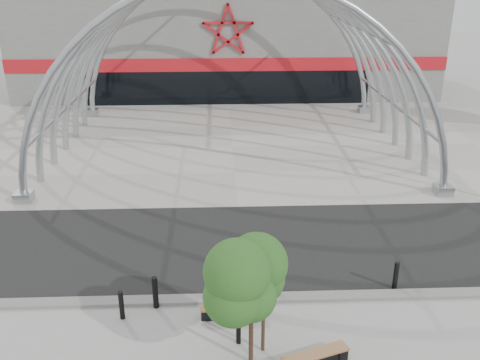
% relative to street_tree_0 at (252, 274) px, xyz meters
% --- Properties ---
extents(ground, '(140.00, 140.00, 0.00)m').
position_rel_street_tree_0_xyz_m(ground, '(-0.01, 3.24, -2.91)').
color(ground, '#9C9D97').
rests_on(ground, ground).
extents(road, '(140.00, 7.00, 0.02)m').
position_rel_street_tree_0_xyz_m(road, '(-0.01, 6.74, -2.90)').
color(road, black).
rests_on(road, ground).
extents(forecourt, '(60.00, 17.00, 0.04)m').
position_rel_street_tree_0_xyz_m(forecourt, '(-0.01, 18.74, -2.89)').
color(forecourt, '#A7A096').
rests_on(forecourt, ground).
extents(kerb, '(60.00, 0.50, 0.12)m').
position_rel_street_tree_0_xyz_m(kerb, '(-0.01, 2.99, -2.85)').
color(kerb, slate).
rests_on(kerb, ground).
extents(arena_building, '(34.00, 15.24, 8.00)m').
position_rel_street_tree_0_xyz_m(arena_building, '(-0.01, 36.69, 1.08)').
color(arena_building, slate).
rests_on(arena_building, ground).
extents(vault_canopy, '(20.80, 15.80, 20.36)m').
position_rel_street_tree_0_xyz_m(vault_canopy, '(-0.01, 18.74, -2.89)').
color(vault_canopy, '#9BA0A5').
rests_on(vault_canopy, ground).
extents(street_tree_0, '(1.78, 1.78, 4.05)m').
position_rel_street_tree_0_xyz_m(street_tree_0, '(0.00, 0.00, 0.00)').
color(street_tree_0, black).
rests_on(street_tree_0, ground).
extents(street_tree_1, '(1.33, 1.33, 3.13)m').
position_rel_street_tree_0_xyz_m(street_tree_1, '(0.38, 0.49, -0.66)').
color(street_tree_1, '#2F2213').
rests_on(street_tree_1, ground).
extents(bench_0, '(1.93, 0.44, 0.41)m').
position_rel_street_tree_0_xyz_m(bench_0, '(-0.51, 2.08, -2.71)').
color(bench_0, black).
rests_on(bench_0, ground).
extents(bench_1, '(2.02, 1.07, 0.42)m').
position_rel_street_tree_0_xyz_m(bench_1, '(1.80, -0.19, -2.71)').
color(bench_1, black).
rests_on(bench_1, ground).
extents(bollard_0, '(0.16, 0.16, 0.99)m').
position_rel_street_tree_0_xyz_m(bollard_0, '(-3.96, 2.16, -2.41)').
color(bollard_0, black).
rests_on(bollard_0, ground).
extents(bollard_1, '(0.18, 0.18, 1.13)m').
position_rel_street_tree_0_xyz_m(bollard_1, '(-2.95, 2.70, -2.34)').
color(bollard_1, black).
rests_on(bollard_1, ground).
extents(bollard_2, '(0.14, 0.14, 0.90)m').
position_rel_street_tree_0_xyz_m(bollard_2, '(-0.32, 0.83, -2.46)').
color(bollard_2, black).
rests_on(bollard_2, ground).
extents(bollard_3, '(0.16, 0.16, 1.01)m').
position_rel_street_tree_0_xyz_m(bollard_3, '(0.78, 3.72, -2.40)').
color(bollard_3, black).
rests_on(bollard_3, ground).
extents(bollard_4, '(0.17, 0.17, 1.04)m').
position_rel_street_tree_0_xyz_m(bollard_4, '(5.19, 3.42, -2.39)').
color(bollard_4, black).
rests_on(bollard_4, ground).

